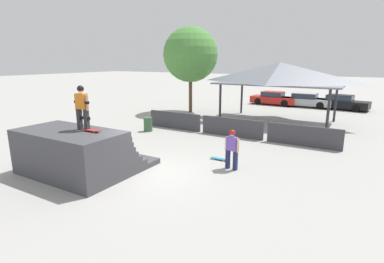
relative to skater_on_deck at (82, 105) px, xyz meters
The scene contains 13 objects.
ground_plane 3.56m from the skater_on_deck, 29.95° to the left, with size 160.00×160.00×0.00m, color #A3A09B.
quarter_pipe_ramp 1.93m from the skater_on_deck, behind, with size 4.14×3.84×1.71m.
skater_on_deck is the anchor object (origin of this frame).
skateboard_on_deck 1.00m from the skater_on_deck, ahead, with size 0.79×0.21×0.09m.
bystander_walking 5.83m from the skater_on_deck, 35.71° to the left, with size 0.63×0.26×1.61m.
skateboard_on_ground 6.02m from the skater_on_deck, 47.60° to the left, with size 0.79×0.21×0.09m.
barrier_fence 8.75m from the skater_on_deck, 73.27° to the left, with size 11.42×0.12×1.05m.
pavilion_shelter 14.11m from the skater_on_deck, 75.54° to the left, with size 8.16×4.79×4.09m.
tree_beside_pavilion 14.57m from the skater_on_deck, 105.02° to the left, with size 4.37×4.37×6.84m.
trash_bin 7.50m from the skater_on_deck, 110.00° to the left, with size 0.52×0.52×0.85m, color #385B3D.
parked_car_red 21.84m from the skater_on_deck, 87.41° to the left, with size 4.33×1.85×1.27m.
parked_car_silver 22.34m from the skater_on_deck, 79.85° to the left, with size 4.59×1.87×1.27m.
parked_car_black 23.04m from the skater_on_deck, 72.61° to the left, with size 4.66×2.26×1.27m.
Camera 1 is at (6.84, -8.40, 4.22)m, focal length 28.00 mm.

